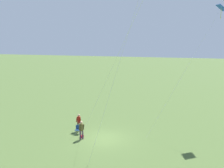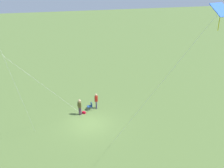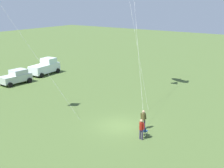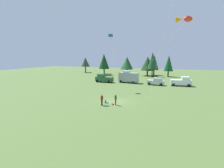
# 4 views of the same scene
# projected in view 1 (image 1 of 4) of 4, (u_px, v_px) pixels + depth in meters

# --- Properties ---
(ground_plane) EXTENTS (160.00, 160.00, 0.00)m
(ground_plane) POSITION_uv_depth(u_px,v_px,m) (105.00, 138.00, 24.19)
(ground_plane) COLOR #49612F
(person_kite_flyer) EXTENTS (0.49, 0.51, 1.74)m
(person_kite_flyer) POSITION_uv_depth(u_px,v_px,m) (81.00, 129.00, 23.83)
(person_kite_flyer) COLOR #4E324B
(person_kite_flyer) RESTS_ON ground
(folding_chair) EXTENTS (0.53, 0.53, 0.82)m
(folding_chair) POSITION_uv_depth(u_px,v_px,m) (78.00, 129.00, 25.28)
(folding_chair) COLOR navy
(folding_chair) RESTS_ON ground
(person_spectator) EXTENTS (0.39, 0.57, 1.74)m
(person_spectator) POSITION_uv_depth(u_px,v_px,m) (79.00, 121.00, 25.85)
(person_spectator) COLOR #362E48
(person_spectator) RESTS_ON ground
(backpack_on_grass) EXTENTS (0.39, 0.37, 0.22)m
(backpack_on_grass) POSITION_uv_depth(u_px,v_px,m) (82.00, 136.00, 24.44)
(backpack_on_grass) COLOR #A5071C
(backpack_on_grass) RESTS_ON ground
(kite_diamond_blue) EXTENTS (4.64, 6.90, 12.22)m
(kite_diamond_blue) POSITION_uv_depth(u_px,v_px,m) (219.00, 12.00, 24.69)
(kite_diamond_blue) COLOR blue
(kite_diamond_blue) RESTS_ON ground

